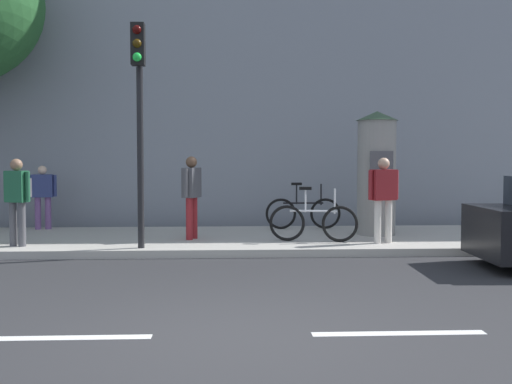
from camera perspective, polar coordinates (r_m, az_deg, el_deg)
The scene contains 12 objects.
ground_plane at distance 6.58m, azimuth -2.16°, elevation -12.85°, with size 80.00×80.00×0.00m, color #2B2B2D.
sidewalk_curb at distance 13.44m, azimuth -2.47°, elevation -4.35°, with size 36.00×4.00×0.15m, color #B2ADA3.
lane_markings at distance 6.57m, azimuth -2.16°, elevation -12.82°, with size 25.80×0.16×0.01m.
building_backdrop at distance 18.72m, azimuth -2.59°, elevation 14.81°, with size 36.00×5.00×11.24m, color gray.
traffic_light at distance 11.72m, azimuth -10.52°, elevation 8.38°, with size 0.24×0.45×4.07m.
poster_column at distance 13.89m, azimuth 10.84°, elevation 1.76°, with size 0.91×0.91×2.67m.
pedestrian_in_red_top at distance 12.68m, azimuth -20.72°, elevation -0.22°, with size 0.54×0.47×1.65m.
pedestrian_with_bag at distance 12.94m, azimuth -5.84°, elevation 0.16°, with size 0.39×0.61×1.70m.
pedestrian_near_pole at distance 12.53m, azimuth 11.43°, elevation -0.05°, with size 0.64×0.39×1.67m.
pedestrian_in_dark_shirt at distance 15.52m, azimuth -18.71°, elevation -0.02°, with size 0.63×0.31×1.49m.
bicycle_leaning at distance 12.60m, azimuth 5.19°, elevation -2.72°, with size 1.74×0.43×1.09m.
bicycle_upright at distance 14.84m, azimuth 4.28°, elevation -1.85°, with size 1.77×0.10×1.09m.
Camera 1 is at (-0.06, -6.32, 1.80)m, focal length 44.29 mm.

